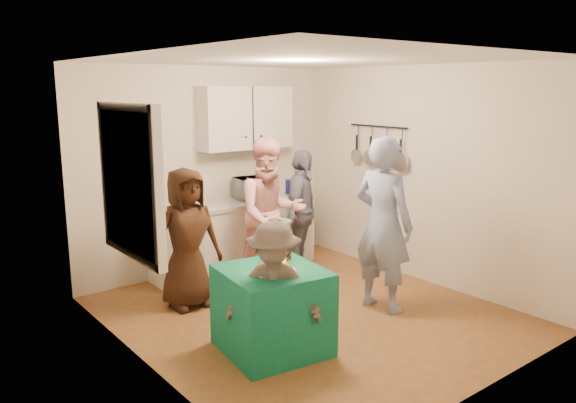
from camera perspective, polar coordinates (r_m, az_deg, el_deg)
floor at (r=6.02m, az=2.11°, el=-11.32°), size 4.00×4.00×0.00m
ceiling at (r=5.56m, az=2.31°, el=14.23°), size 4.00×4.00×0.00m
back_wall at (r=7.26m, az=-8.13°, el=3.20°), size 3.60×3.60×0.00m
left_wall at (r=4.70m, az=-14.71°, el=-1.60°), size 4.00×4.00×0.00m
right_wall at (r=6.94m, az=13.59°, el=2.61°), size 4.00×4.00×0.00m
window_night at (r=4.94m, az=-15.95°, el=1.91°), size 0.04×1.00×1.20m
counter at (r=7.29m, az=-5.38°, el=-3.69°), size 2.20×0.58×0.86m
countertop at (r=7.18m, az=-5.45°, el=-0.19°), size 2.24×0.62×0.05m
upper_cabinet at (r=7.34m, az=-4.27°, el=8.47°), size 1.30×0.30×0.80m
pot_rack at (r=7.29m, az=8.97°, el=5.58°), size 0.12×1.00×0.60m
microwave at (r=7.33m, az=-3.38°, el=1.39°), size 0.56×0.43×0.28m
party_table at (r=5.12m, az=-1.61°, el=-10.96°), size 0.96×0.96×0.76m
donut_cake at (r=4.88m, az=-1.39°, el=-6.20°), size 0.38×0.38×0.18m
punch_jar at (r=5.27m, az=-0.84°, el=-3.95°), size 0.22×0.22×0.34m
man_birthday at (r=5.96m, az=9.64°, el=-2.31°), size 0.54×0.74×1.86m
woman_back_left at (r=6.08m, az=-10.24°, el=-3.69°), size 0.76×0.51×1.52m
woman_back_center at (r=6.53m, az=-1.77°, el=-1.31°), size 1.02×0.89×1.77m
woman_back_right at (r=7.06m, az=1.37°, el=-1.14°), size 0.98×0.85×1.58m
child_near_left at (r=4.80m, az=-1.47°, el=-9.39°), size 0.91×0.89×1.25m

